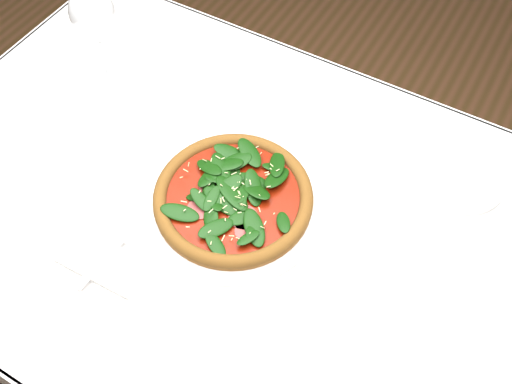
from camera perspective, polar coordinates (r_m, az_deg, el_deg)
The scene contains 8 objects.
ground at distance 1.64m, azimuth -1.50°, elevation -16.04°, with size 6.00×6.00×0.00m, color brown.
dining_table at distance 1.04m, azimuth -2.26°, elevation -4.49°, with size 1.21×0.81×0.75m.
plate at distance 0.96m, azimuth -2.27°, elevation -0.96°, with size 0.31×0.31×0.01m.
pizza at distance 0.94m, azimuth -2.30°, elevation -0.36°, with size 0.35×0.35×0.03m.
wine_glass at distance 1.11m, azimuth -15.97°, elevation 16.53°, with size 0.08×0.08×0.20m.
napkin at distance 0.93m, azimuth -15.05°, elevation -6.86°, with size 0.14×0.07×0.01m, color white.
fork at distance 0.93m, azimuth -14.12°, elevation -5.50°, with size 0.02×0.14×0.00m.
saucer_far at distance 1.05m, azimuth 19.88°, elevation 1.33°, with size 0.15×0.15×0.01m.
Camera 1 is at (0.30, -0.44, 1.55)m, focal length 40.00 mm.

